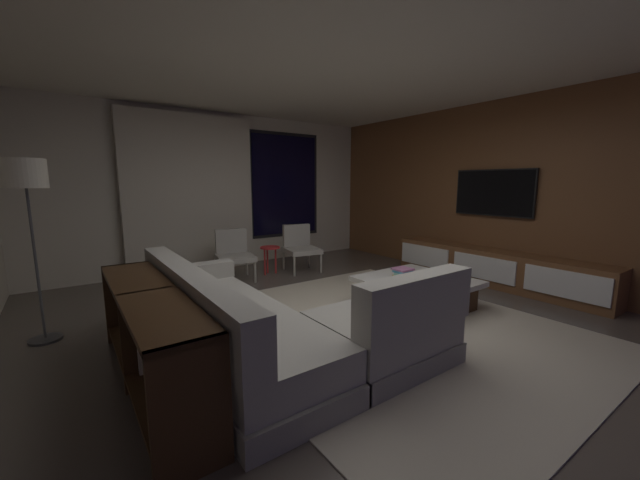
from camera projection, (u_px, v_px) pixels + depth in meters
name	position (u px, v px, depth m)	size (l,w,h in m)	color
floor	(353.00, 331.00, 3.66)	(9.20, 9.20, 0.00)	#564C44
back_wall_with_window	(217.00, 192.00, 6.32)	(6.60, 0.30, 2.70)	beige
media_wall	(514.00, 193.00, 5.21)	(0.12, 7.80, 2.70)	brown
ceiling	(357.00, 48.00, 3.23)	(8.20, 8.20, 0.00)	beige
area_rug	(384.00, 326.00, 3.78)	(3.20, 3.80, 0.01)	beige
sectional_couch	(271.00, 326.00, 3.04)	(1.98, 2.50, 0.82)	gray
coffee_table	(416.00, 293.00, 4.32)	(1.16, 1.16, 0.36)	#3C2513
book_stack_on_coffee_table	(403.00, 272.00, 4.36)	(0.23, 0.21, 0.11)	tan
accent_chair_near_window	(300.00, 245.00, 6.15)	(0.63, 0.64, 0.78)	#B2ADA0
accent_chair_by_curtain	(234.00, 252.00, 5.56)	(0.63, 0.64, 0.78)	#B2ADA0
side_stool	(270.00, 252.00, 5.89)	(0.32, 0.32, 0.46)	red
media_console	(494.00, 268.00, 5.26)	(0.46, 3.10, 0.52)	brown
mounted_tv	(493.00, 193.00, 5.35)	(0.05, 1.20, 0.69)	black
console_table_behind_couch	(150.00, 334.00, 2.60)	(0.40, 2.10, 0.74)	#3C2513
standing_lamp	(26.00, 186.00, 3.21)	(0.34, 0.34, 1.71)	#333335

